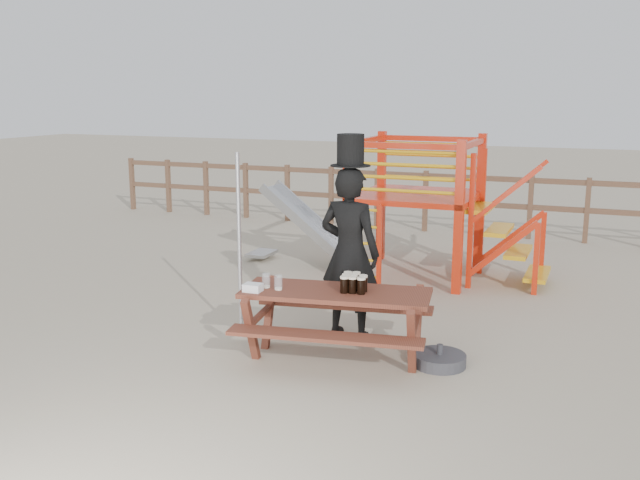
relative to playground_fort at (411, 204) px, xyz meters
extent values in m
plane|color=tan|center=(-0.12, -3.58, -1.07)|extent=(60.00, 60.00, 0.00)
cube|color=brown|center=(-0.12, 3.42, 0.03)|extent=(15.00, 0.06, 0.10)
cube|color=brown|center=(-0.12, 3.42, -0.47)|extent=(15.00, 0.06, 0.10)
cube|color=brown|center=(-7.62, 3.42, -0.47)|extent=(0.09, 0.09, 1.20)
cube|color=brown|center=(-6.62, 3.42, -0.47)|extent=(0.09, 0.09, 1.20)
cube|color=brown|center=(-5.62, 3.42, -0.47)|extent=(0.09, 0.09, 1.20)
cube|color=brown|center=(-4.62, 3.42, -0.47)|extent=(0.09, 0.09, 1.20)
cube|color=brown|center=(-3.62, 3.42, -0.47)|extent=(0.09, 0.09, 1.20)
cube|color=brown|center=(-2.62, 3.42, -0.47)|extent=(0.09, 0.09, 1.20)
cube|color=brown|center=(-1.62, 3.42, -0.47)|extent=(0.09, 0.09, 1.20)
cube|color=brown|center=(-0.62, 3.42, -0.47)|extent=(0.09, 0.09, 1.20)
cube|color=brown|center=(0.38, 3.42, -0.47)|extent=(0.09, 0.09, 1.20)
cube|color=brown|center=(1.38, 3.42, -0.47)|extent=(0.09, 0.09, 1.20)
cube|color=brown|center=(2.38, 3.42, -0.47)|extent=(0.09, 0.09, 1.20)
cube|color=red|center=(-0.72, -0.78, -0.02)|extent=(0.12, 0.12, 2.10)
cube|color=red|center=(0.88, -0.78, -0.02)|extent=(0.12, 0.12, 2.10)
cube|color=red|center=(-0.72, 0.82, -0.02)|extent=(0.12, 0.12, 2.10)
cube|color=red|center=(0.88, 0.82, -0.02)|extent=(0.12, 0.12, 2.10)
cube|color=red|center=(0.08, 0.02, 0.13)|extent=(1.72, 1.72, 0.08)
cube|color=red|center=(0.08, -0.78, 0.93)|extent=(1.60, 0.08, 0.08)
cube|color=red|center=(0.08, 0.82, 0.93)|extent=(1.60, 0.08, 0.08)
cube|color=red|center=(-0.72, 0.02, 0.93)|extent=(0.08, 1.60, 0.08)
cube|color=red|center=(0.88, 0.02, 0.93)|extent=(0.08, 1.60, 0.08)
cylinder|color=gold|center=(0.08, -0.78, 0.31)|extent=(1.50, 0.05, 0.05)
cylinder|color=gold|center=(0.08, 0.82, 0.31)|extent=(1.50, 0.05, 0.05)
cylinder|color=gold|center=(0.08, -0.78, 0.49)|extent=(1.50, 0.05, 0.05)
cylinder|color=gold|center=(0.08, 0.82, 0.49)|extent=(1.50, 0.05, 0.05)
cylinder|color=gold|center=(0.08, -0.78, 0.67)|extent=(1.50, 0.05, 0.05)
cylinder|color=gold|center=(0.08, 0.82, 0.67)|extent=(1.50, 0.05, 0.05)
cylinder|color=gold|center=(0.08, -0.78, 0.85)|extent=(1.50, 0.05, 0.05)
cylinder|color=gold|center=(0.08, 0.82, 0.85)|extent=(1.50, 0.05, 0.05)
cube|color=red|center=(-0.55, -0.93, -0.47)|extent=(0.06, 0.06, 1.20)
cube|color=red|center=(-0.19, -0.93, -0.47)|extent=(0.06, 0.06, 1.20)
cylinder|color=gold|center=(-0.37, -0.93, -0.92)|extent=(0.36, 0.04, 0.04)
cylinder|color=gold|center=(-0.37, -0.93, -0.68)|extent=(0.36, 0.04, 0.04)
cylinder|color=gold|center=(-0.37, -0.93, -0.44)|extent=(0.36, 0.04, 0.04)
cylinder|color=gold|center=(-0.37, -0.93, -0.20)|extent=(0.36, 0.04, 0.04)
cylinder|color=gold|center=(-0.37, -0.93, 0.04)|extent=(0.36, 0.04, 0.04)
cube|color=gold|center=(1.03, 0.02, 0.01)|extent=(0.30, 0.90, 0.06)
cube|color=gold|center=(1.31, 0.02, -0.29)|extent=(0.30, 0.90, 0.06)
cube|color=gold|center=(1.59, 0.02, -0.59)|extent=(0.30, 0.90, 0.06)
cube|color=gold|center=(1.87, 0.02, -0.89)|extent=(0.30, 0.90, 0.06)
cube|color=red|center=(1.43, -0.43, -0.47)|extent=(0.95, 0.08, 0.86)
cube|color=red|center=(1.43, 0.47, -0.47)|extent=(0.95, 0.08, 0.86)
cube|color=#AFB1B6|center=(-1.62, 0.02, -0.45)|extent=(1.53, 0.55, 1.21)
cube|color=#AFB1B6|center=(-1.62, -0.25, -0.41)|extent=(1.58, 0.04, 1.28)
cube|color=#AFB1B6|center=(-1.62, 0.29, -0.41)|extent=(1.58, 0.04, 1.28)
cube|color=#AFB1B6|center=(-2.52, 0.02, -0.97)|extent=(0.35, 0.55, 0.05)
cube|color=brown|center=(0.22, -3.71, -0.36)|extent=(2.00, 1.02, 0.05)
cube|color=brown|center=(0.31, -4.22, -0.64)|extent=(1.93, 0.57, 0.04)
cube|color=brown|center=(0.14, -3.19, -0.64)|extent=(1.93, 0.57, 0.04)
cube|color=brown|center=(-0.58, -3.84, -0.73)|extent=(0.26, 1.14, 0.69)
cube|color=brown|center=(1.02, -3.58, -0.73)|extent=(0.26, 1.14, 0.69)
imported|color=black|center=(0.10, -2.97, -0.10)|extent=(0.75, 0.53, 1.94)
cube|color=#0D9725|center=(0.12, -2.82, 0.13)|extent=(0.08, 0.03, 0.45)
cylinder|color=black|center=(0.10, -2.97, 0.87)|extent=(0.44, 0.44, 0.01)
cylinder|color=black|center=(0.10, -2.97, 1.04)|extent=(0.30, 0.30, 0.34)
cube|color=white|center=(0.12, -2.82, 1.16)|extent=(0.15, 0.02, 0.04)
cylinder|color=#B2B2B7|center=(-1.01, -3.47, -0.03)|extent=(0.05, 0.05, 2.09)
cylinder|color=#35353A|center=(1.26, -3.47, -1.01)|extent=(0.54, 0.54, 0.12)
cylinder|color=#35353A|center=(1.26, -3.47, -0.90)|extent=(0.06, 0.06, 0.10)
cube|color=white|center=(-0.55, -4.05, -0.29)|extent=(0.19, 0.15, 0.08)
cylinder|color=black|center=(0.33, -3.75, -0.26)|extent=(0.08, 0.08, 0.15)
cylinder|color=beige|center=(0.33, -3.75, -0.17)|extent=(0.08, 0.08, 0.02)
cylinder|color=black|center=(0.41, -3.73, -0.26)|extent=(0.08, 0.08, 0.15)
cylinder|color=beige|center=(0.41, -3.73, -0.17)|extent=(0.08, 0.08, 0.02)
cylinder|color=black|center=(0.50, -3.72, -0.26)|extent=(0.08, 0.08, 0.15)
cylinder|color=beige|center=(0.50, -3.72, -0.17)|extent=(0.08, 0.08, 0.02)
cylinder|color=black|center=(0.31, -3.65, -0.26)|extent=(0.08, 0.08, 0.15)
cylinder|color=beige|center=(0.31, -3.65, -0.17)|extent=(0.08, 0.08, 0.02)
cylinder|color=black|center=(0.39, -3.63, -0.26)|extent=(0.08, 0.08, 0.15)
cylinder|color=beige|center=(0.39, -3.63, -0.17)|extent=(0.08, 0.08, 0.02)
cylinder|color=black|center=(0.49, -3.63, -0.26)|extent=(0.08, 0.08, 0.15)
cylinder|color=beige|center=(0.49, -3.63, -0.17)|extent=(0.08, 0.08, 0.02)
cylinder|color=black|center=(0.30, -3.56, -0.26)|extent=(0.08, 0.08, 0.15)
cylinder|color=beige|center=(0.30, -3.56, -0.17)|extent=(0.08, 0.08, 0.02)
cylinder|color=black|center=(0.38, -3.54, -0.26)|extent=(0.08, 0.08, 0.15)
cylinder|color=beige|center=(0.38, -3.54, -0.17)|extent=(0.08, 0.08, 0.02)
cylinder|color=silver|center=(-0.49, -3.87, -0.26)|extent=(0.08, 0.08, 0.15)
cylinder|color=beige|center=(-0.49, -3.87, -0.32)|extent=(0.07, 0.07, 0.02)
cylinder|color=silver|center=(-0.34, -3.89, -0.26)|extent=(0.08, 0.08, 0.15)
cylinder|color=beige|center=(-0.34, -3.89, -0.32)|extent=(0.07, 0.07, 0.02)
camera|label=1|loc=(2.73, -10.24, 1.67)|focal=40.00mm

